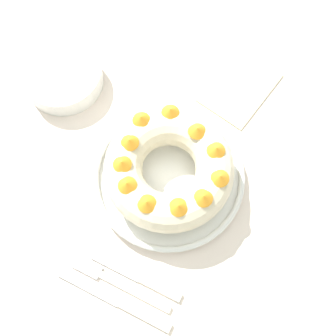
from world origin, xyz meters
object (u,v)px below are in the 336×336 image
Objects in this scene: fork at (113,281)px; napkin at (240,88)px; serving_knife at (121,303)px; serving_dish at (168,176)px; cake_knife at (142,278)px; side_bowl at (63,77)px; bundt_cake at (168,168)px.

fork is 0.49m from napkin.
serving_knife is 0.51m from napkin.
serving_dish is 1.50× the size of fork.
serving_knife is 0.06m from cake_knife.
napkin is (0.46, -0.01, -0.00)m from cake_knife.
napkin is (0.48, -0.05, -0.00)m from fork.
serving_knife reaches higher than fork.
side_bowl reaches higher than serving_dish.
fork is (-0.22, 0.00, -0.01)m from serving_dish.
fork is 1.09× the size of cake_knife.
bundt_cake is 1.22× the size of fork.
serving_dish is 1.64× the size of cake_knife.
bundt_cake is 1.44× the size of napkin.
bundt_cake reaches higher than serving_dish.
cake_knife is at bearing -130.81° from side_bowl.
fork is 0.45m from side_bowl.
side_bowl is 0.39m from napkin.
fork is at bearing 120.94° from cake_knife.
serving_knife is 1.35× the size of side_bowl.
bundt_cake reaches higher than cake_knife.
serving_dish is 1.22× the size of bundt_cake.
serving_dish is at bearing 12.33° from cake_knife.
napkin is (0.26, -0.05, -0.01)m from serving_dish.
cake_knife is at bearing -11.42° from serving_knife.
cake_knife is (-0.20, -0.04, -0.01)m from serving_dish.
bundt_cake reaches higher than side_bowl.
fork is at bearing 173.81° from napkin.
side_bowl reaches higher than napkin.
side_bowl is (0.33, 0.30, 0.02)m from fork.
bundt_cake is at bearing 9.31° from serving_knife.
serving_knife is 1.34× the size of napkin.
serving_dish is 0.32m from side_bowl.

